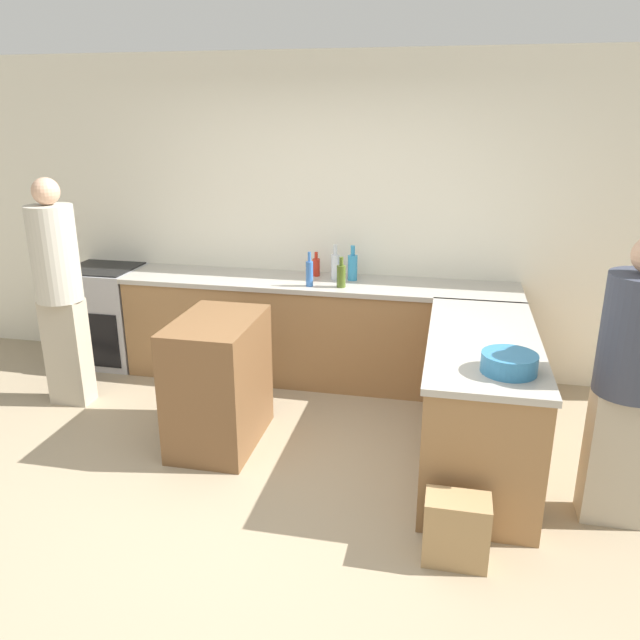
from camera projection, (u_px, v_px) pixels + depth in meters
The scene contains 15 objects.
ground_plane at pixel (255, 495), 3.82m from camera, with size 14.00×14.00×0.00m, color tan.
wall_back at pixel (325, 219), 5.37m from camera, with size 8.00×0.06×2.70m.
counter_back at pixel (317, 330), 5.35m from camera, with size 3.32×0.63×0.88m.
counter_peninsula at pixel (478, 401), 4.04m from camera, with size 0.69×1.69×0.88m.
range_oven at pixel (107, 315), 5.74m from camera, with size 0.64×0.61×0.89m.
island_table at pixel (219, 382), 4.31m from camera, with size 0.53×0.81×0.91m.
mixing_bowl at pixel (509, 363), 3.37m from camera, with size 0.30×0.30×0.11m.
water_bottle_blue at pixel (309, 273), 5.02m from camera, with size 0.06×0.06×0.28m.
hot_sauce_bottle at pixel (316, 266), 5.34m from camera, with size 0.06×0.06×0.21m.
dish_soap_bottle at pixel (353, 267), 5.20m from camera, with size 0.08×0.08×0.29m.
vinegar_bottle_clear at pixel (335, 266), 5.21m from camera, with size 0.07×0.07×0.30m.
olive_oil_bottle at pixel (341, 275), 4.99m from camera, with size 0.07×0.07×0.25m.
person_by_range at pixel (59, 286), 4.75m from camera, with size 0.35×0.35×1.78m.
person_at_peninsula at pixel (631, 377), 3.33m from camera, with size 0.38×0.38×1.65m.
paper_bag at pixel (456, 530), 3.21m from camera, with size 0.33×0.20×0.37m.
Camera 1 is at (1.07, -3.12, 2.24)m, focal length 35.00 mm.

